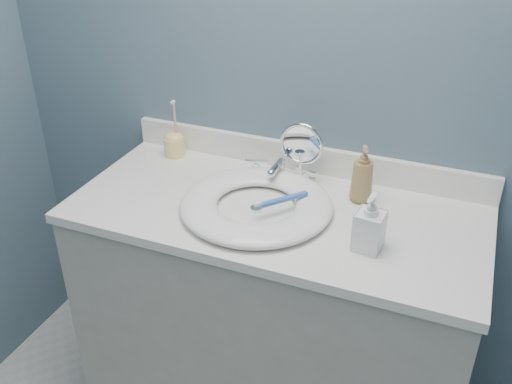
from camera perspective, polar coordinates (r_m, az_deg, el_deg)
The scene contains 12 objects.
back_wall at distance 1.79m, azimuth 5.30°, elevation 11.52°, with size 2.20×0.02×2.40m, color slate.
vanity_cabinet at distance 1.96m, azimuth 1.75°, elevation -13.01°, with size 1.20×0.55×0.85m, color #AFACA0.
countertop at distance 1.69m, azimuth 1.98°, elevation -2.05°, with size 1.22×0.57×0.03m, color white.
backsplash at distance 1.88m, azimuth 4.80°, elevation 3.45°, with size 1.22×0.02×0.09m, color white.
basin at distance 1.67m, azimuth 0.03°, elevation -1.23°, with size 0.45×0.45×0.04m, color white, non-canonical shape.
drain at distance 1.67m, azimuth 0.03°, elevation -1.67°, with size 0.04×0.04×0.01m, color silver.
faucet at distance 1.82m, azimuth 2.36°, elevation 1.98°, with size 0.25×0.13×0.07m.
makeup_mirror at distance 1.77m, azimuth 4.55°, elevation 4.12°, with size 0.14×0.08×0.21m.
soap_bottle_amber at distance 1.71m, azimuth 10.61°, elevation 1.77°, with size 0.07×0.07×0.18m, color olive.
soap_bottle_clear at distance 1.50m, azimuth 11.33°, elevation -2.98°, with size 0.07×0.07×0.16m, color white.
toothbrush_holder at distance 1.99m, azimuth -8.18°, elevation 4.86°, with size 0.07×0.07×0.20m.
toothbrush_lying at distance 1.64m, azimuth 2.59°, elevation -0.79°, with size 0.12×0.14×0.02m.
Camera 1 is at (0.48, -0.38, 1.76)m, focal length 40.00 mm.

